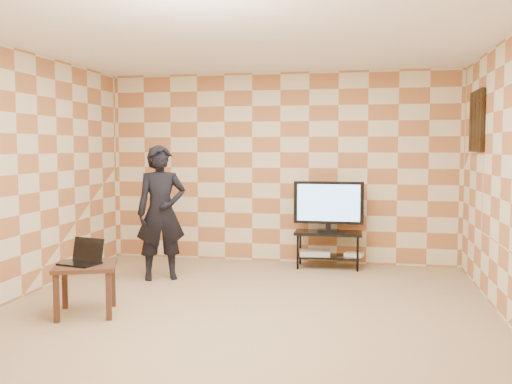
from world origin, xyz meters
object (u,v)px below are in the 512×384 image
at_px(tv_stand, 328,241).
at_px(side_table, 86,273).
at_px(tv, 329,204).
at_px(person, 161,213).

xyz_separation_m(tv_stand, side_table, (-2.22, -2.61, 0.05)).
relative_size(tv_stand, side_table, 1.24).
xyz_separation_m(tv, side_table, (-2.22, -2.61, -0.47)).
bearing_deg(person, tv, 0.87).
bearing_deg(side_table, person, 82.30).
xyz_separation_m(tv, person, (-2.01, -1.03, -0.04)).
distance_m(tv, side_table, 3.46).
bearing_deg(tv, tv_stand, 90.44).
bearing_deg(side_table, tv, 49.57).
relative_size(tv, person, 0.56).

